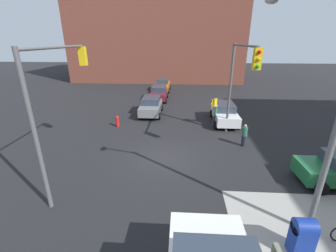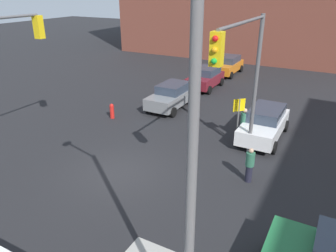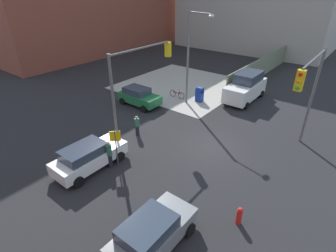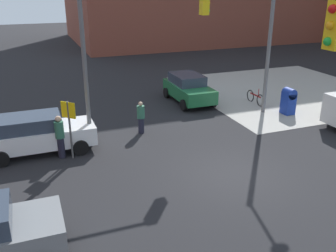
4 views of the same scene
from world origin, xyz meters
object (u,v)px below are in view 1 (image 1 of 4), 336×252
object	(u,v)px
street_lamp_corner	(328,110)
coupe_white	(224,113)
fire_hydrant	(117,121)
sedan_maroon	(159,93)
pedestrian_waiting	(244,135)
mailbox_blue	(302,236)
hatchback_orange	(163,85)
hatchback_gray	(151,106)
traffic_signal_se_corner	(58,89)
traffic_signal_nw_corner	(239,75)
pedestrian_crossing	(215,115)

from	to	relation	value
street_lamp_corner	coupe_white	distance (m)	12.40
fire_hydrant	sedan_maroon	bearing A→B (deg)	164.11
coupe_white	pedestrian_waiting	distance (m)	4.67
mailbox_blue	coupe_white	bearing A→B (deg)	-178.58
street_lamp_corner	fire_hydrant	size ratio (longest dim) A/B	8.51
hatchback_orange	hatchback_gray	xyz separation A→B (m)	(10.61, -0.21, -0.00)
street_lamp_corner	pedestrian_waiting	distance (m)	8.12
street_lamp_corner	pedestrian_waiting	bearing A→B (deg)	-178.06
traffic_signal_se_corner	fire_hydrant	size ratio (longest dim) A/B	6.91
traffic_signal_se_corner	hatchback_gray	bearing A→B (deg)	166.37
traffic_signal_nw_corner	pedestrian_crossing	bearing A→B (deg)	-168.52
sedan_maroon	pedestrian_crossing	xyz separation A→B (m)	(8.03, 5.49, 0.09)
traffic_signal_se_corner	pedestrian_crossing	xyz separation A→B (m)	(-8.19, 8.30, -3.70)
coupe_white	hatchback_gray	bearing A→B (deg)	-105.07
mailbox_blue	sedan_maroon	xyz separation A→B (m)	(-20.03, -6.69, 0.08)
traffic_signal_nw_corner	pedestrian_crossing	distance (m)	5.11
coupe_white	pedestrian_waiting	bearing A→B (deg)	6.38
coupe_white	hatchback_orange	size ratio (longest dim) A/B	1.05
street_lamp_corner	mailbox_blue	bearing A→B (deg)	-22.09
hatchback_orange	pedestrian_waiting	xyz separation A→B (m)	(17.02, 6.87, -0.05)
coupe_white	sedan_maroon	size ratio (longest dim) A/B	1.14
pedestrian_crossing	sedan_maroon	bearing A→B (deg)	-80.31
traffic_signal_se_corner	hatchback_gray	world-z (taller)	traffic_signal_se_corner
traffic_signal_nw_corner	street_lamp_corner	xyz separation A→B (m)	(7.47, 0.94, 0.06)
sedan_maroon	hatchback_orange	world-z (taller)	same
street_lamp_corner	fire_hydrant	bearing A→B (deg)	-136.37
mailbox_blue	sedan_maroon	distance (m)	21.12
mailbox_blue	hatchback_orange	distance (m)	26.08
street_lamp_corner	hatchback_gray	world-z (taller)	street_lamp_corner
fire_hydrant	hatchback_orange	distance (m)	14.25
traffic_signal_se_corner	fire_hydrant	bearing A→B (deg)	177.68
street_lamp_corner	coupe_white	xyz separation A→B (m)	(-11.76, -0.76, -3.86)
hatchback_orange	street_lamp_corner	bearing A→B (deg)	16.41
traffic_signal_nw_corner	traffic_signal_se_corner	size ratio (longest dim) A/B	1.00
traffic_signal_se_corner	hatchback_orange	bearing A→B (deg)	172.46
hatchback_gray	pedestrian_waiting	xyz separation A→B (m)	(6.41, 7.08, -0.05)
pedestrian_waiting	hatchback_orange	bearing A→B (deg)	168.64
traffic_signal_nw_corner	hatchback_orange	size ratio (longest dim) A/B	1.52
street_lamp_corner	pedestrian_crossing	world-z (taller)	street_lamp_corner
traffic_signal_se_corner	sedan_maroon	world-z (taller)	traffic_signal_se_corner
street_lamp_corner	coupe_white	size ratio (longest dim) A/B	1.78
fire_hydrant	hatchback_orange	xyz separation A→B (m)	(-14.02, 2.53, 0.36)
fire_hydrant	hatchback_gray	distance (m)	4.14
sedan_maroon	pedestrian_crossing	distance (m)	9.73
traffic_signal_nw_corner	coupe_white	size ratio (longest dim) A/B	1.45
mailbox_blue	traffic_signal_nw_corner	bearing A→B (deg)	-176.65
fire_hydrant	hatchback_orange	world-z (taller)	hatchback_orange
mailbox_blue	hatchback_gray	bearing A→B (deg)	-154.79
sedan_maroon	pedestrian_waiting	size ratio (longest dim) A/B	2.56
hatchback_orange	coupe_white	bearing A→B (deg)	27.16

